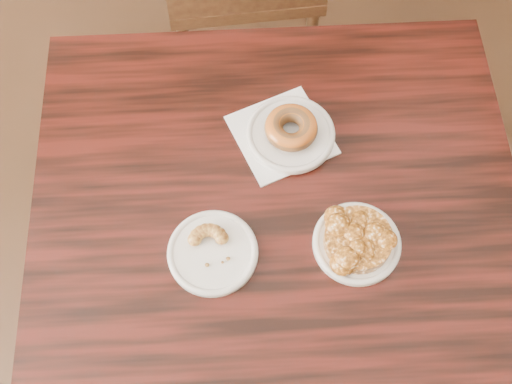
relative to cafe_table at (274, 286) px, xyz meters
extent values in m
plane|color=black|center=(0.04, -0.14, -0.38)|extent=(5.00, 5.00, 0.00)
cube|color=black|center=(0.00, 0.00, 0.00)|extent=(1.08, 1.08, 0.75)
cube|color=white|center=(0.05, 0.18, 0.38)|extent=(0.21, 0.21, 0.00)
cylinder|color=silver|center=(0.07, 0.18, 0.39)|extent=(0.17, 0.17, 0.01)
cylinder|color=white|center=(-0.13, -0.03, 0.38)|extent=(0.16, 0.16, 0.01)
cylinder|color=white|center=(0.13, -0.07, 0.38)|extent=(0.16, 0.16, 0.01)
torus|color=#984F16|center=(0.07, 0.18, 0.41)|extent=(0.10, 0.10, 0.04)
camera|label=1|loc=(-0.15, -0.44, 1.47)|focal=45.00mm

